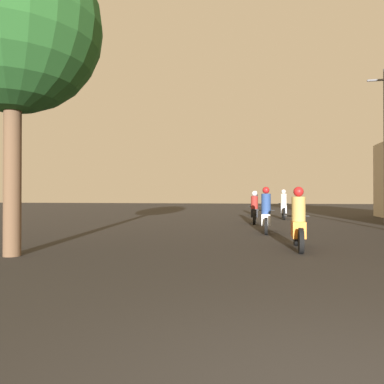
% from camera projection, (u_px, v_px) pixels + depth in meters
% --- Properties ---
extents(motorcycle_orange, '(0.60, 1.92, 1.50)m').
position_uv_depth(motorcycle_orange, '(298.00, 224.00, 8.93)').
color(motorcycle_orange, black).
rests_on(motorcycle_orange, ground_plane).
extents(motorcycle_white, '(0.60, 2.05, 1.59)m').
position_uv_depth(motorcycle_white, '(266.00, 215.00, 12.96)').
color(motorcycle_white, black).
rests_on(motorcycle_white, ground_plane).
extents(motorcycle_black, '(0.60, 1.92, 1.51)m').
position_uv_depth(motorcycle_black, '(255.00, 210.00, 17.12)').
color(motorcycle_black, black).
rests_on(motorcycle_black, ground_plane).
extents(motorcycle_silver, '(0.60, 2.05, 1.63)m').
position_uv_depth(motorcycle_silver, '(284.00, 207.00, 20.58)').
color(motorcycle_silver, black).
rests_on(motorcycle_silver, ground_plane).
extents(motorcycle_blue, '(0.60, 1.92, 1.61)m').
position_uv_depth(motorcycle_blue, '(255.00, 206.00, 24.39)').
color(motorcycle_blue, black).
rests_on(motorcycle_blue, ground_plane).
extents(street_tree, '(3.75, 3.75, 6.82)m').
position_uv_depth(street_tree, '(13.00, 26.00, 7.98)').
color(street_tree, brown).
rests_on(street_tree, ground_plane).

